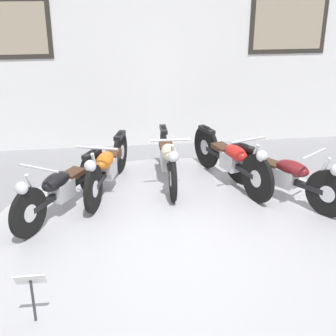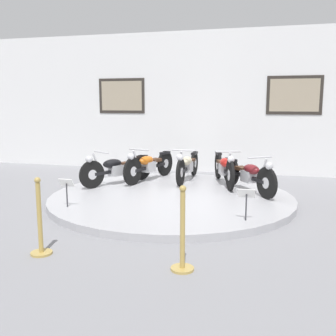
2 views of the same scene
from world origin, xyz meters
TOP-DOWN VIEW (x-y plane):
  - ground_plane at (0.00, 0.00)m, footprint 60.00×60.00m
  - display_platform at (0.00, 0.00)m, footprint 4.82×4.82m
  - back_wall at (0.00, 3.57)m, footprint 14.00×0.22m
  - motorcycle_black at (-1.46, 0.68)m, footprint 1.08×1.69m
  - motorcycle_orange at (-0.88, 1.28)m, footprint 0.69×1.91m
  - motorcycle_cream at (-0.00, 1.51)m, footprint 0.54×1.96m
  - motorcycle_red at (0.88, 1.29)m, footprint 0.74×1.93m
  - motorcycle_maroon at (1.46, 0.68)m, footprint 1.20×1.62m
  - info_placard_front_left at (-1.56, -1.35)m, footprint 0.26×0.11m

SIDE VIEW (x-z plane):
  - ground_plane at x=0.00m, z-range 0.00..0.00m
  - display_platform at x=0.00m, z-range 0.00..0.13m
  - info_placard_front_left at x=-1.56m, z-range 0.24..0.75m
  - motorcycle_black at x=-1.46m, z-range 0.11..0.89m
  - motorcycle_cream at x=0.00m, z-range 0.11..0.89m
  - motorcycle_maroon at x=1.46m, z-range 0.11..0.90m
  - motorcycle_orange at x=-0.88m, z-range 0.11..0.90m
  - motorcycle_red at x=0.88m, z-range 0.12..0.93m
  - back_wall at x=0.00m, z-range 0.00..3.88m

